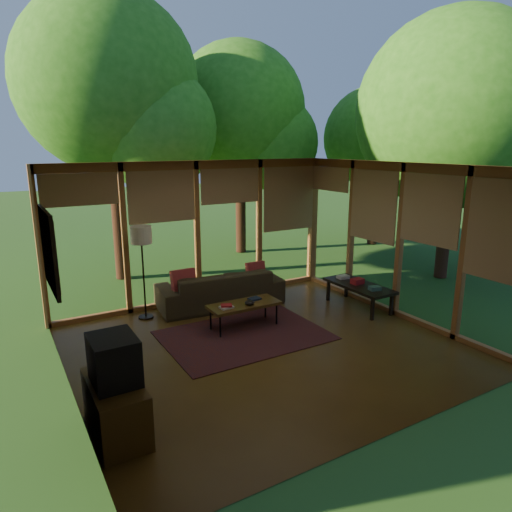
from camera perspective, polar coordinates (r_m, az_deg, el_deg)
floor at (r=7.06m, az=1.19°, el=-11.29°), size 5.50×5.50×0.00m
ceiling at (r=6.40m, az=1.31°, el=11.16°), size 5.50×5.50×0.00m
wall_left at (r=5.72m, az=-23.00°, el=-4.08°), size 0.04×5.00×2.70m
wall_front at (r=4.76m, az=17.36°, el=-7.13°), size 5.50×0.04×2.70m
window_wall_back at (r=8.78m, az=-7.36°, el=2.91°), size 5.50×0.12×2.70m
window_wall_right at (r=8.34m, az=17.55°, el=1.80°), size 0.12×5.00×2.70m
exterior_lawn at (r=17.85m, az=9.67°, el=3.98°), size 40.00×40.00×0.00m
tree_nw at (r=10.62m, az=-18.03°, el=19.81°), size 3.78×3.78×6.12m
tree_ne at (r=12.78m, az=-2.22°, el=17.57°), size 3.59×3.59×5.63m
tree_se at (r=10.95m, az=23.50°, el=16.20°), size 4.11×4.11×5.72m
tree_far at (r=14.10m, az=14.53°, el=14.05°), size 2.93×2.93×4.62m
rug at (r=7.44m, az=-1.47°, el=-9.87°), size 2.53×1.79×0.01m
sofa at (r=8.67m, az=-4.49°, el=-4.04°), size 2.40×1.13×0.68m
pillow_left at (r=8.27m, az=-9.05°, el=-3.21°), size 0.43×0.23×0.46m
pillow_right at (r=8.90m, az=-0.03°, el=-1.99°), size 0.38×0.20×0.39m
ct_book_lower at (r=7.40m, az=-3.71°, el=-6.40°), size 0.22×0.17×0.03m
ct_book_upper at (r=7.39m, az=-3.72°, el=-6.19°), size 0.21×0.19×0.03m
ct_book_side at (r=7.78m, az=-0.18°, el=-5.35°), size 0.21×0.17×0.03m
ct_bowl at (r=7.53m, az=-0.81°, el=-5.84°), size 0.16×0.16×0.07m
media_cabinet at (r=5.27m, az=-17.11°, el=-17.70°), size 0.50×1.00×0.60m
television at (r=5.01m, az=-17.34°, el=-12.27°), size 0.45×0.55×0.50m
console_book_a at (r=8.43m, az=14.63°, el=-3.93°), size 0.22×0.18×0.07m
console_book_b at (r=8.73m, az=12.56°, el=-3.08°), size 0.23×0.17×0.10m
console_book_c at (r=9.02m, az=10.83°, el=-2.59°), size 0.23×0.18×0.06m
floor_lamp at (r=7.99m, az=-14.14°, el=1.93°), size 0.36×0.36×1.65m
coffee_table at (r=7.62m, az=-1.51°, el=-6.18°), size 1.20×0.50×0.43m
side_console at (r=8.72m, az=12.75°, el=-3.76°), size 0.60×1.40×0.46m
wall_painting at (r=7.02m, az=-24.44°, el=0.67°), size 0.06×1.35×1.15m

